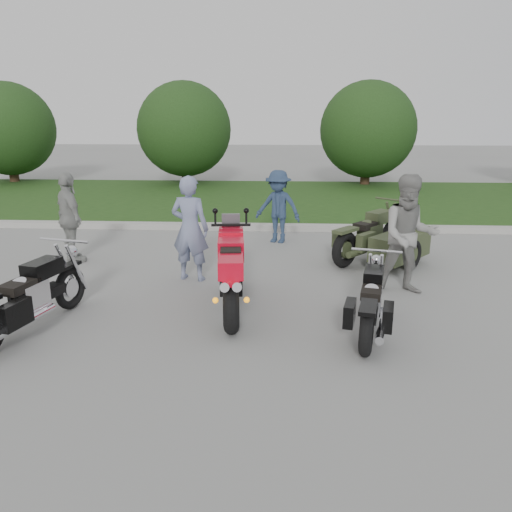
# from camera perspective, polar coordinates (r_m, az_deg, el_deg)

# --- Properties ---
(ground) EXTENTS (80.00, 80.00, 0.00)m
(ground) POSITION_cam_1_polar(r_m,az_deg,el_deg) (6.79, -4.28, -8.54)
(ground) COLOR gray
(ground) RESTS_ON ground
(curb) EXTENTS (60.00, 0.30, 0.15)m
(curb) POSITION_cam_1_polar(r_m,az_deg,el_deg) (12.45, -0.80, 3.34)
(curb) COLOR #AAA8A0
(curb) RESTS_ON ground
(grass_strip) EXTENTS (60.00, 8.00, 0.14)m
(grass_strip) POSITION_cam_1_polar(r_m,az_deg,el_deg) (16.52, 0.18, 6.50)
(grass_strip) COLOR #335A1F
(grass_strip) RESTS_ON ground
(tree_far_left) EXTENTS (3.60, 3.60, 4.00)m
(tree_far_left) POSITION_cam_1_polar(r_m,az_deg,el_deg) (22.42, -26.49, 12.86)
(tree_far_left) COLOR #3F2B1C
(tree_far_left) RESTS_ON ground
(tree_mid_left) EXTENTS (3.60, 3.60, 4.00)m
(tree_mid_left) POSITION_cam_1_polar(r_m,az_deg,el_deg) (20.00, -8.18, 14.14)
(tree_mid_left) COLOR #3F2B1C
(tree_mid_left) RESTS_ON ground
(tree_mid_right) EXTENTS (3.60, 3.60, 4.00)m
(tree_mid_right) POSITION_cam_1_polar(r_m,az_deg,el_deg) (19.88, 12.66, 13.91)
(tree_mid_right) COLOR #3F2B1C
(tree_mid_right) RESTS_ON ground
(sportbike_red) EXTENTS (0.52, 2.28, 1.08)m
(sportbike_red) POSITION_cam_1_polar(r_m,az_deg,el_deg) (7.20, -2.86, -1.62)
(sportbike_red) COLOR black
(sportbike_red) RESTS_ON ground
(cruiser_left) EXTENTS (0.69, 2.28, 0.89)m
(cruiser_left) POSITION_cam_1_polar(r_m,az_deg,el_deg) (7.20, -24.87, -4.69)
(cruiser_left) COLOR black
(cruiser_left) RESTS_ON ground
(cruiser_right) EXTENTS (0.60, 2.02, 0.79)m
(cruiser_right) POSITION_cam_1_polar(r_m,az_deg,el_deg) (6.71, 13.02, -5.48)
(cruiser_right) COLOR black
(cruiser_right) RESTS_ON ground
(cruiser_sidecar) EXTENTS (1.99, 2.18, 0.92)m
(cruiser_sidecar) POSITION_cam_1_polar(r_m,az_deg,el_deg) (9.87, 14.63, 1.54)
(cruiser_sidecar) COLOR black
(cruiser_sidecar) RESTS_ON ground
(person_stripe) EXTENTS (0.74, 0.57, 1.82)m
(person_stripe) POSITION_cam_1_polar(r_m,az_deg,el_deg) (8.61, -7.54, 3.11)
(person_stripe) COLOR #7A83A6
(person_stripe) RESTS_ON ground
(person_grey) EXTENTS (0.93, 0.73, 1.91)m
(person_grey) POSITION_cam_1_polar(r_m,az_deg,el_deg) (8.23, 17.08, 2.27)
(person_grey) COLOR gray
(person_grey) RESTS_ON ground
(person_denim) EXTENTS (1.19, 0.94, 1.62)m
(person_denim) POSITION_cam_1_polar(r_m,az_deg,el_deg) (11.13, 2.53, 5.64)
(person_denim) COLOR navy
(person_denim) RESTS_ON ground
(person_back) EXTENTS (1.00, 1.05, 1.75)m
(person_back) POSITION_cam_1_polar(r_m,az_deg,el_deg) (10.23, -20.49, 4.08)
(person_back) COLOR #989994
(person_back) RESTS_ON ground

